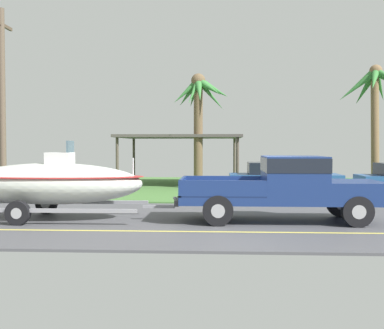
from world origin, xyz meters
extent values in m
cube|color=#4C4C51|center=(0.00, 0.00, -0.03)|extent=(36.00, 8.00, 0.06)
cube|color=#477538|center=(0.00, 11.00, 0.00)|extent=(36.00, 14.00, 0.11)
cube|color=#DBCC4C|center=(0.00, -1.80, 0.00)|extent=(34.20, 0.12, 0.01)
cube|color=navy|center=(0.89, 0.00, 0.63)|extent=(5.44, 1.99, 0.22)
cube|color=navy|center=(2.85, 0.00, 0.93)|extent=(1.52, 1.99, 0.38)
cube|color=navy|center=(1.27, 0.00, 1.27)|extent=(1.63, 1.99, 1.06)
cube|color=black|center=(1.27, 0.00, 1.57)|extent=(1.65, 2.01, 0.38)
cube|color=#112047|center=(-0.69, 0.00, 0.76)|extent=(2.29, 1.99, 0.04)
cube|color=navy|center=(-0.69, 0.96, 0.96)|extent=(2.29, 0.08, 0.45)
cube|color=navy|center=(-0.69, -0.95, 0.96)|extent=(2.29, 0.08, 0.45)
cube|color=navy|center=(-1.79, 0.00, 0.96)|extent=(0.08, 1.99, 0.45)
cube|color=#333338|center=(-1.89, 0.00, 0.57)|extent=(0.12, 1.80, 0.16)
sphere|color=#B2B2B7|center=(-2.01, 0.00, 0.62)|extent=(0.10, 0.10, 0.10)
cylinder|color=black|center=(2.78, 0.89, 0.40)|extent=(0.80, 0.28, 0.80)
cylinder|color=#9E9EA3|center=(2.78, 0.89, 0.40)|extent=(0.36, 0.29, 0.36)
cylinder|color=black|center=(2.78, -0.88, 0.40)|extent=(0.80, 0.28, 0.80)
cylinder|color=#9E9EA3|center=(2.78, -0.88, 0.40)|extent=(0.36, 0.29, 0.36)
cylinder|color=black|center=(-0.80, 0.89, 0.40)|extent=(0.80, 0.28, 0.80)
cylinder|color=#9E9EA3|center=(-0.80, 0.89, 0.40)|extent=(0.36, 0.29, 0.36)
cylinder|color=black|center=(-0.80, -0.88, 0.40)|extent=(0.80, 0.28, 0.80)
cylinder|color=#9E9EA3|center=(-0.80, -0.88, 0.40)|extent=(0.36, 0.29, 0.36)
cube|color=gray|center=(-2.46, 0.00, 0.38)|extent=(0.90, 0.10, 0.08)
cube|color=gray|center=(-5.53, 1.01, 0.38)|extent=(5.24, 0.12, 0.10)
cube|color=gray|center=(-5.53, -1.01, 0.38)|extent=(5.24, 0.12, 0.10)
cylinder|color=black|center=(-6.05, 1.07, 0.32)|extent=(0.64, 0.22, 0.64)
cylinder|color=#9E9EA3|center=(-6.05, 1.07, 0.32)|extent=(0.29, 0.23, 0.29)
cylinder|color=black|center=(-6.05, -1.07, 0.32)|extent=(0.64, 0.22, 0.64)
cylinder|color=#9E9EA3|center=(-6.05, -1.07, 0.32)|extent=(0.29, 0.23, 0.29)
ellipsoid|color=silver|center=(-5.53, 0.00, 1.01)|extent=(5.22, 1.91, 1.17)
ellipsoid|color=#B22626|center=(-5.53, 0.00, 1.22)|extent=(5.32, 1.95, 0.12)
cube|color=silver|center=(-5.27, 0.00, 1.57)|extent=(0.70, 0.60, 0.65)
cube|color=slate|center=(-4.97, 0.00, 2.05)|extent=(0.06, 0.56, 0.36)
cylinder|color=silver|center=(-3.18, 0.00, 1.50)|extent=(0.04, 0.04, 0.50)
cylinder|color=black|center=(5.74, 7.76, 0.33)|extent=(0.66, 0.22, 0.66)
cylinder|color=#9E9EA3|center=(5.74, 7.76, 0.33)|extent=(0.30, 0.23, 0.30)
cylinder|color=black|center=(5.74, 6.08, 0.33)|extent=(0.66, 0.22, 0.66)
cylinder|color=#9E9EA3|center=(5.74, 6.08, 0.33)|extent=(0.30, 0.23, 0.30)
cube|color=#234C89|center=(2.01, 7.49, 0.53)|extent=(4.67, 1.81, 0.70)
cube|color=black|center=(1.78, 7.49, 1.13)|extent=(2.62, 1.66, 0.50)
cylinder|color=black|center=(3.60, 8.31, 0.33)|extent=(0.66, 0.22, 0.66)
cylinder|color=#9E9EA3|center=(3.60, 8.31, 0.33)|extent=(0.30, 0.23, 0.30)
cylinder|color=black|center=(3.60, 6.67, 0.33)|extent=(0.66, 0.22, 0.66)
cylinder|color=#9E9EA3|center=(3.60, 6.67, 0.33)|extent=(0.30, 0.23, 0.30)
cylinder|color=black|center=(0.42, 8.31, 0.33)|extent=(0.66, 0.22, 0.66)
cylinder|color=#9E9EA3|center=(0.42, 8.31, 0.33)|extent=(0.30, 0.23, 0.30)
cylinder|color=black|center=(0.42, 6.67, 0.33)|extent=(0.66, 0.22, 0.66)
cylinder|color=#9E9EA3|center=(0.42, 6.67, 0.33)|extent=(0.30, 0.23, 0.30)
cylinder|color=#4C4238|center=(0.09, 14.30, 1.25)|extent=(0.14, 0.14, 2.50)
cylinder|color=#4C4238|center=(0.09, 9.71, 1.25)|extent=(0.14, 0.14, 2.50)
cylinder|color=#4C4238|center=(-5.67, 14.30, 1.25)|extent=(0.14, 0.14, 2.50)
cylinder|color=#4C4238|center=(-5.67, 9.71, 1.25)|extent=(0.14, 0.14, 2.50)
cube|color=#4C4742|center=(-2.79, 12.01, 2.57)|extent=(6.26, 5.10, 0.14)
cylinder|color=brown|center=(-1.77, 9.80, 2.59)|extent=(0.42, 0.46, 5.18)
cone|color=#387A38|center=(-1.07, 9.89, 4.80)|extent=(1.68, 0.64, 1.15)
cone|color=#387A38|center=(-1.17, 10.20, 4.51)|extent=(1.53, 1.15, 1.55)
cone|color=#387A38|center=(-1.77, 10.66, 4.69)|extent=(0.41, 1.92, 1.32)
cone|color=#387A38|center=(-1.98, 10.16, 4.60)|extent=(0.86, 1.14, 1.37)
cone|color=#387A38|center=(-2.23, 9.89, 4.59)|extent=(1.25, 0.58, 1.40)
cone|color=#387A38|center=(-2.34, 9.70, 4.65)|extent=(1.43, 0.58, 1.32)
cone|color=#387A38|center=(-1.97, 9.27, 4.59)|extent=(0.76, 1.36, 1.38)
cone|color=#387A38|center=(-1.70, 9.11, 4.64)|extent=(0.57, 1.65, 1.39)
cone|color=#387A38|center=(-1.25, 9.38, 4.80)|extent=(1.47, 1.28, 1.11)
sphere|color=brown|center=(-1.77, 9.80, 5.18)|extent=(0.68, 0.68, 0.68)
cylinder|color=brown|center=(6.68, 10.38, 2.83)|extent=(0.37, 0.72, 5.67)
cone|color=#387A38|center=(7.11, 11.13, 5.02)|extent=(1.28, 1.85, 1.56)
cone|color=#387A38|center=(6.37, 10.95, 4.91)|extent=(1.14, 1.63, 1.77)
cone|color=#387A38|center=(5.85, 10.49, 4.97)|extent=(1.97, 0.65, 1.70)
cone|color=#387A38|center=(6.42, 9.76, 5.17)|extent=(0.98, 1.62, 1.31)
sphere|color=brown|center=(6.68, 10.38, 5.66)|extent=(0.60, 0.60, 0.60)
cylinder|color=brown|center=(-9.04, 4.73, 3.65)|extent=(0.24, 0.24, 7.29)
cube|color=brown|center=(-9.04, 4.73, 6.69)|extent=(0.10, 1.80, 0.12)
camera|label=1|loc=(-0.77, -13.65, 2.08)|focal=46.04mm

